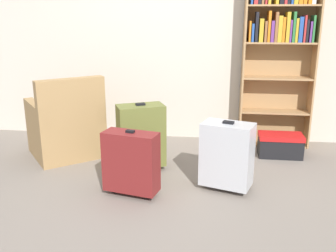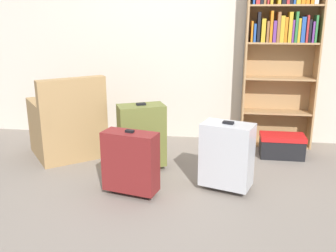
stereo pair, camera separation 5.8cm
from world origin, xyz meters
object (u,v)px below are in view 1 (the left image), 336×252
bookshelf (280,41)px  suitcase_olive (141,136)px  suitcase_dark_red (131,162)px  storage_box (280,145)px  suitcase_silver (227,154)px  mug (110,154)px  armchair (67,128)px

bookshelf → suitcase_olive: 1.94m
bookshelf → suitcase_dark_red: 2.30m
storage_box → suitcase_dark_red: bearing=-141.5°
suitcase_olive → suitcase_dark_red: bearing=-87.4°
bookshelf → suitcase_silver: bookshelf is taller
storage_box → suitcase_olive: bearing=-159.1°
bookshelf → mug: size_ratio=16.72×
suitcase_silver → suitcase_dark_red: 0.84m
mug → suitcase_silver: (1.24, -0.61, 0.28)m
suitcase_dark_red → mug: bearing=117.3°
bookshelf → armchair: bookshelf is taller
suitcase_silver → storage_box: bearing=56.1°
armchair → suitcase_dark_red: 1.27m
suitcase_silver → suitcase_olive: size_ratio=0.92×
mug → suitcase_dark_red: bearing=-62.7°
armchair → storage_box: bearing=6.2°
armchair → storage_box: armchair is taller
suitcase_silver → suitcase_olive: 0.91m
suitcase_olive → armchair: bearing=161.6°
bookshelf → storage_box: 1.18m
armchair → suitcase_dark_red: size_ratio=1.66×
armchair → storage_box: size_ratio=2.06×
armchair → suitcase_silver: (1.74, -0.66, 0.02)m
armchair → suitcase_dark_red: bearing=-43.6°
armchair → suitcase_olive: armchair is taller
suitcase_olive → mug: bearing=148.2°
armchair → suitcase_silver: size_ratio=1.55×
suitcase_dark_red → suitcase_olive: (-0.03, 0.58, 0.05)m
storage_box → suitcase_olive: 1.57m
bookshelf → armchair: (-2.33, -0.69, -0.91)m
storage_box → suitcase_dark_red: size_ratio=0.81×
bookshelf → suitcase_silver: size_ratio=3.15×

